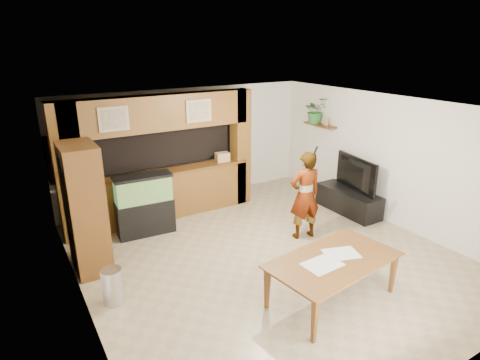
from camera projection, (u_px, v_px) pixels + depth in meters
floor at (266, 256)px, 7.06m from camera, size 6.50×6.50×0.00m
ceiling at (270, 108)px, 6.21m from camera, size 6.50×6.50×0.00m
wall_back at (187, 145)px, 9.26m from camera, size 6.00×0.00×6.00m
wall_left at (77, 228)px, 5.17m from camera, size 0.00×6.50×6.50m
wall_right at (390, 160)px, 8.10m from camera, size 0.00×6.50×6.50m
partition at (157, 157)px, 8.30m from camera, size 4.20×0.99×2.60m
wall_clock at (61, 164)px, 5.79m from camera, size 0.05×0.25×0.25m
wall_shelf at (320, 125)px, 9.47m from camera, size 0.25×0.90×0.04m
pantry_cabinet at (85, 209)px, 6.36m from camera, size 0.53×0.87×2.12m
trash_can at (113, 286)px, 5.72m from camera, size 0.30×0.30×0.54m
aquarium at (145, 206)px, 7.71m from camera, size 1.08×0.41×1.20m
tv_stand at (348, 201)px, 8.81m from camera, size 0.55×1.51×0.50m
television at (351, 174)px, 8.61m from camera, size 0.38×1.29×0.74m
photo_frame at (326, 122)px, 9.28m from camera, size 0.04×0.14×0.19m
potted_plant at (315, 110)px, 9.47m from camera, size 0.58×0.51×0.61m
person at (305, 195)px, 7.48m from camera, size 0.68×0.51×1.70m
microphone at (316, 150)px, 7.08m from camera, size 0.04×0.11×0.17m
dining_table at (334, 281)px, 5.73m from camera, size 2.03×1.29×0.67m
newspaper_a at (322, 264)px, 5.51m from camera, size 0.55×0.41×0.01m
newspaper_b at (341, 253)px, 5.79m from camera, size 0.58×0.49×0.01m
counter_box at (222, 157)px, 8.90m from camera, size 0.32×0.22×0.20m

